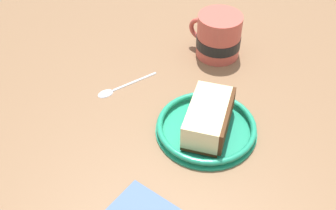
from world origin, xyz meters
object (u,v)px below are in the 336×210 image
at_px(cake_slice, 209,118).
at_px(teaspoon, 115,88).
at_px(tea_mug, 218,36).
at_px(small_plate, 206,128).

relative_size(cake_slice, teaspoon, 1.11).
height_order(tea_mug, teaspoon, tea_mug).
bearing_deg(teaspoon, cake_slice, 178.11).
bearing_deg(small_plate, teaspoon, -2.12).
height_order(small_plate, tea_mug, tea_mug).
bearing_deg(small_plate, cake_slice, -165.09).
bearing_deg(small_plate, tea_mug, -68.28).
distance_m(cake_slice, teaspoon, 0.20).
xyz_separation_m(tea_mug, teaspoon, (0.11, 0.20, -0.04)).
bearing_deg(teaspoon, small_plate, 177.88).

